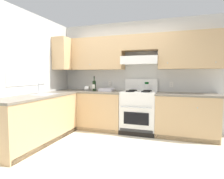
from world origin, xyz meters
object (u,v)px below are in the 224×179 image
stove (139,111)px  paper_towel_roll (87,88)px  wine_bottle (94,85)px  bowl (107,90)px

stove → paper_towel_roll: stove is taller
stove → paper_towel_roll: size_ratio=10.79×
wine_bottle → paper_towel_roll: 0.22m
stove → bowl: 0.91m
stove → bowl: stove is taller
bowl → stove: bearing=-4.2°
stove → wine_bottle: wine_bottle is taller
paper_towel_roll → wine_bottle: bearing=-8.9°
wine_bottle → stove: bearing=1.7°
bowl → wine_bottle: bearing=-162.1°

